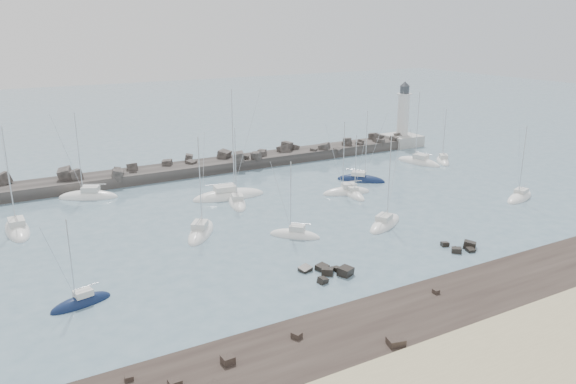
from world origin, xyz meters
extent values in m
plane|color=slate|center=(0.00, 0.00, 0.00)|extent=(400.00, 400.00, 0.00)
cube|color=tan|center=(0.00, -32.00, 0.00)|extent=(140.00, 14.00, 1.00)
cube|color=black|center=(0.00, -22.00, 0.00)|extent=(140.00, 12.00, 0.70)
cube|color=black|center=(-6.80, -24.04, 0.64)|extent=(1.61, 1.42, 0.58)
cube|color=black|center=(-20.03, -19.54, 0.66)|extent=(0.99, 0.98, 0.62)
cube|color=black|center=(2.73, -18.79, 0.55)|extent=(0.57, 0.63, 0.40)
cube|color=black|center=(-24.58, -20.20, 0.58)|extent=(0.96, 0.81, 0.47)
cube|color=black|center=(-13.43, -19.02, 0.59)|extent=(0.93, 1.00, 0.49)
cube|color=black|center=(-27.36, -17.85, 0.53)|extent=(0.69, 0.64, 0.37)
cube|color=black|center=(-3.66, -7.93, 0.06)|extent=(1.54, 1.58, 1.14)
cube|color=black|center=(-2.37, -8.84, 0.18)|extent=(0.90, 1.02, 0.59)
cube|color=black|center=(-5.38, -10.73, 0.23)|extent=(1.11, 1.04, 0.90)
cube|color=black|center=(-2.25, -10.37, 0.30)|extent=(1.90, 1.82, 1.32)
cube|color=black|center=(-3.75, -9.16, 0.03)|extent=(1.89, 1.97, 1.41)
cube|color=black|center=(-5.46, -7.32, 0.18)|extent=(1.52, 1.44, 0.94)
cube|color=black|center=(14.42, -12.38, 0.18)|extent=(1.10, 1.14, 0.66)
cube|color=black|center=(15.21, -11.47, 0.28)|extent=(1.99, 1.93, 1.28)
cube|color=black|center=(13.00, -9.62, 0.13)|extent=(1.14, 1.03, 0.86)
cube|color=black|center=(13.32, -11.28, -0.03)|extent=(1.06, 1.21, 0.77)
cube|color=black|center=(12.83, -11.72, 0.02)|extent=(1.63, 1.73, 1.22)
cube|color=#2F2C2A|center=(-7.50, 38.00, 0.20)|extent=(115.00, 6.00, 3.20)
cube|color=#2F2C2A|center=(20.41, 39.45, 2.00)|extent=(1.81, 1.66, 1.62)
cube|color=#2F2C2A|center=(39.75, 37.13, 2.39)|extent=(2.59, 2.22, 2.46)
cube|color=#2F2C2A|center=(-22.97, 38.18, 2.59)|extent=(2.89, 2.89, 2.63)
cube|color=#2F2C2A|center=(39.30, 35.95, 1.80)|extent=(2.18, 2.24, 1.58)
cube|color=#2F2C2A|center=(13.00, 39.14, 1.99)|extent=(2.18, 2.16, 1.12)
cube|color=#2F2C2A|center=(-1.38, 40.22, 2.33)|extent=(2.09, 2.15, 1.56)
cube|color=#2F2C2A|center=(-12.03, 38.99, 2.10)|extent=(2.02, 2.15, 1.97)
cube|color=#2F2C2A|center=(35.08, 37.03, 2.12)|extent=(1.83, 1.65, 1.39)
cube|color=#2F2C2A|center=(-12.33, 37.16, 1.52)|extent=(1.60, 1.84, 1.31)
cube|color=#2F2C2A|center=(28.10, 35.41, 1.48)|extent=(1.78, 1.93, 1.27)
cube|color=#2F2C2A|center=(-21.64, 37.45, 2.39)|extent=(2.47, 2.40, 2.30)
cube|color=#2F2C2A|center=(-21.89, 38.46, 1.96)|extent=(1.82, 1.53, 1.97)
cube|color=#2F2C2A|center=(46.21, 38.28, 1.93)|extent=(2.75, 2.98, 2.26)
cube|color=#2F2C2A|center=(34.33, 36.38, 1.66)|extent=(1.80, 1.61, 1.41)
cube|color=#2F2C2A|center=(33.37, 38.82, 1.93)|extent=(1.96, 1.95, 1.19)
cube|color=#2F2C2A|center=(12.00, 37.30, 2.09)|extent=(1.69, 1.99, 1.26)
cube|color=#2F2C2A|center=(8.32, 36.59, 2.08)|extent=(1.51, 1.69, 1.43)
cube|color=#2F2C2A|center=(5.28, 39.50, 2.22)|extent=(3.30, 3.29, 2.12)
cube|color=#2F2C2A|center=(6.50, 35.70, 2.48)|extent=(2.58, 2.59, 2.12)
cube|color=#2F2C2A|center=(-15.41, 35.57, 2.04)|extent=(2.29, 1.94, 2.33)
cube|color=#2F2C2A|center=(31.46, 37.15, 2.11)|extent=(1.80, 1.81, 0.95)
cube|color=#2F2C2A|center=(23.02, 36.40, 1.66)|extent=(2.01, 1.97, 1.42)
cube|color=#2F2C2A|center=(43.64, 36.40, 1.92)|extent=(2.22, 1.95, 1.68)
cube|color=#2F2C2A|center=(-14.76, 36.83, 2.00)|extent=(1.46, 1.38, 1.14)
cube|color=#2F2C2A|center=(18.35, 38.88, 2.61)|extent=(3.12, 2.85, 2.29)
cube|color=#2F2C2A|center=(-14.32, 40.08, 1.64)|extent=(1.31, 1.28, 1.48)
cube|color=#2F2C2A|center=(18.65, 39.63, 1.97)|extent=(2.01, 1.93, 1.50)
cube|color=#2F2C2A|center=(-1.69, 38.28, 1.75)|extent=(2.04, 2.18, 1.37)
cube|color=#2F2C2A|center=(40.29, 39.63, 2.14)|extent=(2.31, 2.45, 2.04)
cube|color=#2F2C2A|center=(25.75, 36.58, 1.97)|extent=(3.30, 3.31, 2.12)
cube|color=#2F2C2A|center=(10.00, 35.57, 2.33)|extent=(2.23, 2.10, 1.72)
cube|color=#2F2C2A|center=(-31.94, 40.16, 2.58)|extent=(2.91, 2.44, 2.55)
cube|color=#2F2C2A|center=(17.50, 38.61, 2.01)|extent=(2.69, 2.74, 2.84)
cube|color=#2F2C2A|center=(-5.83, 39.10, 2.21)|extent=(2.23, 2.04, 1.27)
cube|color=#2F2C2A|center=(31.75, 37.22, 2.37)|extent=(2.35, 2.46, 2.00)
cube|color=#2F2C2A|center=(45.92, 36.78, 1.72)|extent=(1.22, 1.21, 0.98)
cube|color=#A4A49E|center=(47.00, 38.00, 0.80)|extent=(7.00, 7.00, 3.00)
cylinder|color=silver|center=(47.00, 38.00, 6.80)|extent=(2.50, 2.50, 9.00)
cylinder|color=silver|center=(47.00, 38.00, 11.23)|extent=(3.20, 3.20, 0.25)
cylinder|color=#373C42|center=(47.00, 38.00, 12.10)|extent=(2.00, 2.00, 1.60)
cone|color=#373C42|center=(47.00, 38.00, 13.40)|extent=(2.20, 2.20, 1.00)
ellipsoid|color=white|center=(-31.73, 21.54, 0.05)|extent=(3.15, 9.43, 2.44)
cube|color=silver|center=(-31.71, 21.07, 1.48)|extent=(1.95, 2.67, 0.79)
cylinder|color=silver|center=(-31.75, 22.29, 7.40)|extent=(0.14, 0.14, 12.63)
cylinder|color=silver|center=(-31.70, 20.42, 2.22)|extent=(0.21, 3.74, 0.11)
ellipsoid|color=#0F1C3F|center=(-28.21, -3.15, 0.05)|extent=(6.23, 3.14, 1.76)
cube|color=silver|center=(-27.92, -3.08, 1.11)|extent=(1.90, 1.55, 0.63)
cylinder|color=silver|center=(-28.68, -3.25, 4.83)|extent=(0.11, 0.11, 8.06)
cylinder|color=silver|center=(-27.51, -2.99, 1.70)|extent=(2.35, 0.62, 0.09)
ellipsoid|color=white|center=(-11.30, 8.84, 0.05)|extent=(7.09, 8.53, 2.32)
cube|color=silver|center=(-11.54, 8.49, 1.43)|extent=(2.79, 2.95, 0.78)
cylinder|color=silver|center=(-10.90, 9.40, 6.81)|extent=(0.13, 0.13, 11.56)
cylinder|color=silver|center=(-11.89, 8.00, 2.15)|extent=(2.06, 2.87, 0.11)
ellipsoid|color=white|center=(-1.82, 21.49, 0.05)|extent=(11.80, 4.89, 2.67)
cube|color=silver|center=(-2.39, 21.56, 1.58)|extent=(3.46, 2.67, 0.78)
cylinder|color=silver|center=(-0.91, 21.38, 8.92)|extent=(0.13, 0.13, 15.46)
cylinder|color=silver|center=(-3.19, 21.65, 2.30)|extent=(4.56, 0.66, 0.11)
ellipsoid|color=white|center=(-1.27, 2.12, 0.05)|extent=(6.12, 6.10, 1.91)
cube|color=silver|center=(-1.04, 1.89, 1.20)|extent=(2.25, 2.24, 0.67)
cylinder|color=silver|center=(-1.65, 2.49, 5.31)|extent=(0.12, 0.12, 8.90)
cylinder|color=silver|center=(-0.71, 1.56, 1.82)|extent=(1.94, 1.93, 0.10)
ellipsoid|color=white|center=(15.49, 12.72, 0.05)|extent=(2.97, 6.88, 1.80)
cube|color=silver|center=(15.53, 13.04, 1.12)|extent=(1.59, 2.03, 0.61)
cylinder|color=silver|center=(15.41, 12.19, 5.31)|extent=(0.10, 0.10, 8.98)
cylinder|color=silver|center=(15.60, 13.51, 1.68)|extent=(0.46, 2.65, 0.09)
ellipsoid|color=white|center=(11.35, -0.27, 0.05)|extent=(8.45, 6.21, 2.06)
cube|color=silver|center=(10.99, -0.46, 1.25)|extent=(2.82, 2.57, 0.65)
cylinder|color=silver|center=(11.92, 0.05, 6.49)|extent=(0.11, 0.11, 11.13)
cylinder|color=silver|center=(10.48, -0.74, 1.85)|extent=(2.93, 1.67, 0.09)
ellipsoid|color=#0F1C3F|center=(21.74, 19.00, 0.05)|extent=(7.50, 7.69, 2.08)
cube|color=silver|center=(21.46, 19.30, 1.27)|extent=(2.78, 2.80, 0.66)
cylinder|color=silver|center=(22.20, 18.53, 6.47)|extent=(0.11, 0.11, 11.08)
cylinder|color=silver|center=(21.07, 19.72, 1.88)|extent=(2.33, 2.44, 0.09)
ellipsoid|color=white|center=(15.28, 14.19, 0.05)|extent=(8.19, 4.41, 2.11)
cube|color=silver|center=(15.65, 14.09, 1.30)|extent=(2.53, 2.10, 0.70)
cylinder|color=silver|center=(14.67, 14.36, 6.23)|extent=(0.12, 0.12, 10.56)
cylinder|color=silver|center=(16.18, 13.94, 1.95)|extent=(3.04, 0.93, 0.10)
ellipsoid|color=white|center=(38.91, 23.64, 0.05)|extent=(5.22, 9.68, 2.36)
cube|color=silver|center=(39.03, 23.19, 1.43)|extent=(2.48, 2.99, 0.75)
cylinder|color=silver|center=(38.71, 24.35, 7.30)|extent=(0.13, 0.13, 12.49)
cylinder|color=silver|center=(39.20, 22.57, 2.13)|extent=(1.09, 3.60, 0.11)
ellipsoid|color=white|center=(36.96, -1.23, 0.05)|extent=(8.20, 4.86, 1.93)
cube|color=silver|center=(37.33, -1.10, 1.17)|extent=(2.59, 2.21, 0.60)
cylinder|color=silver|center=(36.36, -1.43, 6.16)|extent=(0.10, 0.10, 10.58)
cylinder|color=silver|center=(37.84, -0.92, 1.73)|extent=(2.99, 1.11, 0.09)
ellipsoid|color=white|center=(43.59, 21.89, 0.05)|extent=(5.70, 6.98, 2.03)
cube|color=silver|center=(43.39, 21.60, 1.27)|extent=(2.26, 2.40, 0.72)
cylinder|color=silver|center=(43.90, 22.35, 5.61)|extent=(0.12, 0.12, 9.41)
cylinder|color=silver|center=(43.12, 21.20, 1.94)|extent=(1.65, 2.36, 0.10)
ellipsoid|color=white|center=(-2.08, 17.78, 0.05)|extent=(4.60, 8.16, 2.05)
cube|color=silver|center=(-2.20, 17.40, 1.25)|extent=(2.14, 2.55, 0.67)
cylinder|color=silver|center=(-1.90, 18.37, 6.18)|extent=(0.11, 0.11, 10.52)
cylinder|color=silver|center=(-2.36, 16.88, 1.88)|extent=(1.01, 3.01, 0.10)
ellipsoid|color=white|center=(-20.84, 32.00, 0.05)|extent=(9.36, 6.51, 2.38)
cube|color=silver|center=(-20.44, 31.80, 1.45)|extent=(3.08, 2.75, 0.78)
cylinder|color=silver|center=(-21.49, 32.32, 7.17)|extent=(0.13, 0.13, 12.22)
cylinder|color=silver|center=(-19.87, 31.52, 2.18)|extent=(3.30, 1.70, 0.11)
camera|label=1|loc=(-34.88, -55.23, 26.12)|focal=35.00mm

